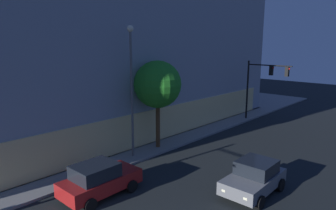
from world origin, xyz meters
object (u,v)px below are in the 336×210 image
Objects in this scene: sidewalk_tree at (158,85)px; car_red at (99,179)px; modern_building at (67,41)px; traffic_light_far_corner at (264,79)px; street_lamp_sidewalk at (131,77)px; car_grey at (254,177)px.

car_red is (-7.30, -2.90, -4.02)m from sidewalk_tree.
modern_building is 20.80m from traffic_light_far_corner.
car_red is (-8.46, -17.64, -7.20)m from modern_building.
car_red is (-4.77, -2.85, -4.76)m from street_lamp_sidewalk.
traffic_light_far_corner is 0.92× the size of sidewalk_tree.
sidewalk_tree is at bearing -94.51° from modern_building.
modern_building is 5.45× the size of sidewalk_tree.
modern_building is 24.69m from car_grey.
traffic_light_far_corner reaches higher than car_grey.
car_grey is at bearing -99.65° from sidewalk_tree.
street_lamp_sidewalk is at bearing 96.85° from car_grey.
sidewalk_tree is at bearing 21.66° from car_red.
street_lamp_sidewalk is (-15.30, 2.09, 1.20)m from traffic_light_far_corner.
car_red is at bearing -149.14° from street_lamp_sidewalk.
sidewalk_tree is (2.52, 0.05, -0.74)m from street_lamp_sidewalk.
street_lamp_sidewalk reaches higher than traffic_light_far_corner.
sidewalk_tree is (-1.16, -14.74, -3.18)m from modern_building.
car_red is 1.05× the size of car_grey.
sidewalk_tree is 1.54× the size of car_red.
street_lamp_sidewalk reaches higher than car_grey.
car_red is 8.23m from car_grey.
car_grey is at bearing -96.43° from modern_building.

